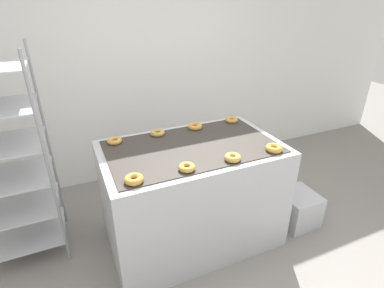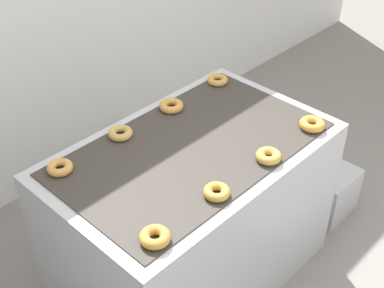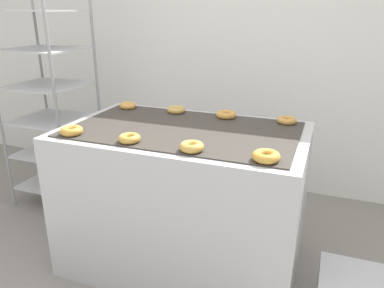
% 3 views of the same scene
% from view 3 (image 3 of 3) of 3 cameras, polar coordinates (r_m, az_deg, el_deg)
% --- Properties ---
extents(wall_back, '(8.00, 0.05, 2.80)m').
position_cam_3_polar(wall_back, '(3.57, 7.41, 15.34)').
color(wall_back, white).
rests_on(wall_back, ground_plane).
extents(fryer_machine, '(1.51, 0.93, 0.97)m').
position_cam_3_polar(fryer_machine, '(2.51, -1.22, -8.29)').
color(fryer_machine, '#B7BABF').
rests_on(fryer_machine, ground_plane).
extents(baking_rack_cart, '(0.62, 0.58, 1.80)m').
position_cam_3_polar(baking_rack_cart, '(3.44, -20.79, 5.89)').
color(baking_rack_cart, gray).
rests_on(baking_rack_cart, ground_plane).
extents(donut_near_left, '(0.13, 0.13, 0.05)m').
position_cam_3_polar(donut_near_left, '(2.32, -17.88, 1.94)').
color(donut_near_left, '#C08A36').
rests_on(donut_near_left, fryer_machine).
extents(donut_near_midleft, '(0.12, 0.12, 0.04)m').
position_cam_3_polar(donut_near_midleft, '(2.11, -9.51, 0.87)').
color(donut_near_midleft, '#BA8E3A').
rests_on(donut_near_midleft, fryer_machine).
extents(donut_near_midright, '(0.13, 0.13, 0.05)m').
position_cam_3_polar(donut_near_midright, '(1.95, -0.04, -0.40)').
color(donut_near_midright, gold).
rests_on(donut_near_midright, fryer_machine).
extents(donut_near_right, '(0.14, 0.14, 0.05)m').
position_cam_3_polar(donut_near_right, '(1.86, 11.23, -1.84)').
color(donut_near_right, gold).
rests_on(donut_near_right, fryer_machine).
extents(donut_far_left, '(0.13, 0.13, 0.04)m').
position_cam_3_polar(donut_far_left, '(2.85, -9.74, 5.80)').
color(donut_far_left, gold).
rests_on(donut_far_left, fryer_machine).
extents(donut_far_midleft, '(0.13, 0.13, 0.04)m').
position_cam_3_polar(donut_far_midleft, '(2.69, -2.41, 5.24)').
color(donut_far_midleft, tan).
rests_on(donut_far_midleft, fryer_machine).
extents(donut_far_midright, '(0.14, 0.14, 0.04)m').
position_cam_3_polar(donut_far_midright, '(2.57, 5.23, 4.49)').
color(donut_far_midright, gold).
rests_on(donut_far_midright, fryer_machine).
extents(donut_far_right, '(0.13, 0.13, 0.04)m').
position_cam_3_polar(donut_far_right, '(2.50, 14.24, 3.53)').
color(donut_far_right, '#C78D42').
rests_on(donut_far_right, fryer_machine).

